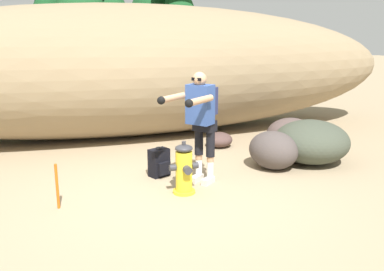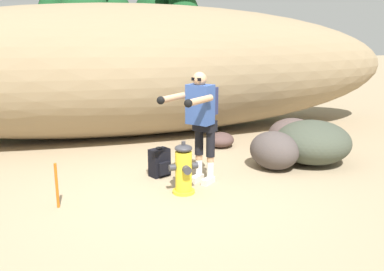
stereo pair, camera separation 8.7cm
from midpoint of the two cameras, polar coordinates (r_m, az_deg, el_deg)
ground_plane at (r=5.98m, az=-1.29°, el=-8.23°), size 56.00×56.00×0.04m
dirt_embankment at (r=9.32m, az=-8.00°, el=8.65°), size 12.69×3.20×2.80m
fire_hydrant at (r=5.93m, az=-0.71°, el=-4.62°), size 0.42×0.37×0.75m
utility_worker at (r=6.12m, az=1.61°, el=2.86°), size 0.99×0.92×1.67m
spare_backpack at (r=6.68m, az=-4.01°, el=-3.68°), size 0.36×0.35×0.47m
boulder_large at (r=7.58m, az=16.26°, el=-0.85°), size 1.47×1.45×0.74m
boulder_mid at (r=8.26m, az=13.67°, el=0.09°), size 1.25×1.21×0.63m
boulder_small at (r=7.13m, az=11.35°, el=-1.98°), size 0.96×1.04×0.63m
boulder_outlier at (r=8.37m, az=4.20°, el=-0.57°), size 0.68×0.71×0.29m
pine_tree_far_right at (r=17.38m, az=-4.32°, el=15.99°), size 2.82×2.82×5.13m
survey_stake at (r=5.73m, az=-17.35°, el=-6.46°), size 0.04×0.04×0.60m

